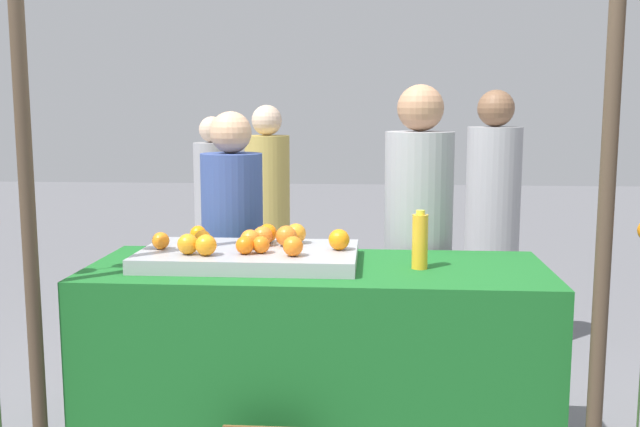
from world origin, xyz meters
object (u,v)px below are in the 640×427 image
Objects in this scene: orange_1 at (339,240)px; orange_0 at (268,233)px; juice_bottle at (420,241)px; vendor_left at (233,274)px; vendor_right at (417,267)px; stall_counter at (317,369)px.

orange_0 is at bearing 155.22° from orange_1.
juice_bottle is 1.15m from vendor_left.
vendor_right is at bearing 87.32° from juice_bottle.
vendor_left reaches higher than stall_counter.
stall_counter is 0.82m from vendor_left.
stall_counter is 0.63m from orange_0.
juice_bottle is at bearing -35.02° from vendor_left.
vendor_left is at bearing 120.03° from orange_0.
vendor_right is (0.69, 0.39, -0.23)m from orange_0.
vendor_left is at bearing 144.98° from juice_bottle.
stall_counter is at bearing -128.02° from vendor_right.
vendor_right reaches higher than orange_1.
orange_1 is 0.34m from juice_bottle.
vendor_left reaches higher than orange_1.
juice_bottle is at bearing -18.09° from orange_0.
vendor_right is at bearing 55.99° from orange_1.
stall_counter is 0.71m from juice_bottle.
orange_1 reaches higher than stall_counter.
juice_bottle is (0.43, -0.03, 0.57)m from stall_counter.
stall_counter is at bearing -155.76° from orange_1.
vendor_right is at bearing 51.98° from stall_counter.
orange_0 is at bearing -150.67° from vendor_right.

